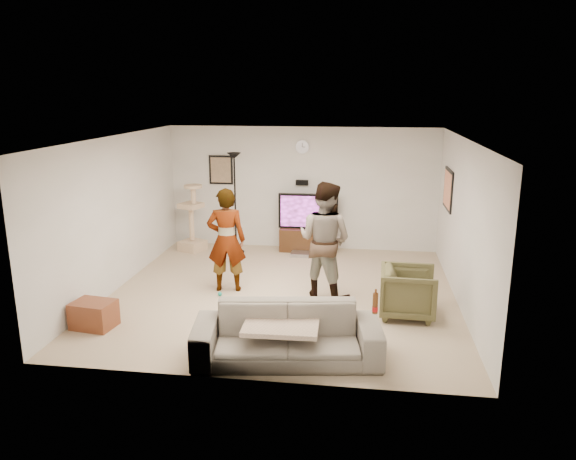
# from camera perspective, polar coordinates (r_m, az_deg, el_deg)

# --- Properties ---
(floor) EXTENTS (5.50, 5.50, 0.02)m
(floor) POSITION_cam_1_polar(r_m,az_deg,el_deg) (8.90, -0.58, -6.72)
(floor) COLOR tan
(floor) RESTS_ON ground
(ceiling) EXTENTS (5.50, 5.50, 0.02)m
(ceiling) POSITION_cam_1_polar(r_m,az_deg,el_deg) (8.33, -0.62, 9.67)
(ceiling) COLOR white
(ceiling) RESTS_ON wall_back
(wall_back) EXTENTS (5.50, 0.04, 2.50)m
(wall_back) POSITION_cam_1_polar(r_m,az_deg,el_deg) (11.20, 1.50, 4.38)
(wall_back) COLOR silver
(wall_back) RESTS_ON floor
(wall_front) EXTENTS (5.50, 0.04, 2.50)m
(wall_front) POSITION_cam_1_polar(r_m,az_deg,el_deg) (5.93, -4.58, -4.81)
(wall_front) COLOR silver
(wall_front) RESTS_ON floor
(wall_left) EXTENTS (0.04, 5.50, 2.50)m
(wall_left) POSITION_cam_1_polar(r_m,az_deg,el_deg) (9.33, -17.55, 1.68)
(wall_left) COLOR silver
(wall_left) RESTS_ON floor
(wall_right) EXTENTS (0.04, 5.50, 2.50)m
(wall_right) POSITION_cam_1_polar(r_m,az_deg,el_deg) (8.57, 17.90, 0.56)
(wall_right) COLOR silver
(wall_right) RESTS_ON floor
(wall_clock) EXTENTS (0.26, 0.04, 0.26)m
(wall_clock) POSITION_cam_1_polar(r_m,az_deg,el_deg) (11.05, 1.51, 8.70)
(wall_clock) COLOR white
(wall_clock) RESTS_ON wall_back
(wall_speaker) EXTENTS (0.25, 0.10, 0.10)m
(wall_speaker) POSITION_cam_1_polar(r_m,az_deg,el_deg) (11.12, 1.47, 4.99)
(wall_speaker) COLOR black
(wall_speaker) RESTS_ON wall_back
(picture_back) EXTENTS (0.42, 0.03, 0.52)m
(picture_back) POSITION_cam_1_polar(r_m,az_deg,el_deg) (11.44, -7.04, 6.27)
(picture_back) COLOR #7F6B54
(picture_back) RESTS_ON wall_back
(picture_right) EXTENTS (0.03, 0.78, 0.62)m
(picture_right) POSITION_cam_1_polar(r_m,az_deg,el_deg) (10.07, 16.41, 4.11)
(picture_right) COLOR #E28964
(picture_right) RESTS_ON wall_right
(tv_stand) EXTENTS (1.13, 0.45, 0.47)m
(tv_stand) POSITION_cam_1_polar(r_m,az_deg,el_deg) (11.17, 2.09, -0.99)
(tv_stand) COLOR #331D0E
(tv_stand) RESTS_ON floor
(console_box) EXTENTS (0.40, 0.30, 0.07)m
(console_box) POSITION_cam_1_polar(r_m,az_deg,el_deg) (10.86, 1.37, -2.54)
(console_box) COLOR #A8AAB6
(console_box) RESTS_ON floor
(tv) EXTENTS (1.20, 0.08, 0.71)m
(tv) POSITION_cam_1_polar(r_m,az_deg,el_deg) (11.03, 2.12, 1.98)
(tv) COLOR black
(tv) RESTS_ON tv_stand
(tv_screen) EXTENTS (1.11, 0.01, 0.63)m
(tv_screen) POSITION_cam_1_polar(r_m,az_deg,el_deg) (10.98, 2.10, 1.93)
(tv_screen) COLOR #CA3CD6
(tv_screen) RESTS_ON tv
(floor_lamp) EXTENTS (0.32, 0.32, 2.03)m
(floor_lamp) POSITION_cam_1_polar(r_m,az_deg,el_deg) (10.89, -5.55, 2.76)
(floor_lamp) COLOR black
(floor_lamp) RESTS_ON floor
(cat_tree) EXTENTS (0.58, 0.58, 1.39)m
(cat_tree) POSITION_cam_1_polar(r_m,az_deg,el_deg) (11.24, -10.09, 1.30)
(cat_tree) COLOR #C7AB89
(cat_tree) RESTS_ON floor
(person_left) EXTENTS (0.68, 0.50, 1.71)m
(person_left) POSITION_cam_1_polar(r_m,az_deg,el_deg) (8.85, -6.47, -1.05)
(person_left) COLOR #ACABBF
(person_left) RESTS_ON floor
(person_right) EXTENTS (1.11, 1.01, 1.85)m
(person_right) POSITION_cam_1_polar(r_m,az_deg,el_deg) (8.52, 3.85, -1.08)
(person_right) COLOR navy
(person_right) RESTS_ON floor
(sofa) EXTENTS (2.37, 1.19, 0.66)m
(sofa) POSITION_cam_1_polar(r_m,az_deg,el_deg) (6.72, -0.10, -10.82)
(sofa) COLOR slate
(sofa) RESTS_ON floor
(throw_blanket) EXTENTS (0.92, 0.73, 0.06)m
(throw_blanket) POSITION_cam_1_polar(r_m,az_deg,el_deg) (6.68, -0.69, -9.89)
(throw_blanket) COLOR #CAAE96
(throw_blanket) RESTS_ON sofa
(beer_bottle) EXTENTS (0.06, 0.06, 0.25)m
(beer_bottle) POSITION_cam_1_polar(r_m,az_deg,el_deg) (6.49, 9.13, -7.59)
(beer_bottle) COLOR #5B2F12
(beer_bottle) RESTS_ON sofa
(armchair) EXTENTS (0.83, 0.80, 0.72)m
(armchair) POSITION_cam_1_polar(r_m,az_deg,el_deg) (8.12, 12.46, -6.38)
(armchair) COLOR #4C4A2C
(armchair) RESTS_ON floor
(side_table) EXTENTS (0.61, 0.49, 0.37)m
(side_table) POSITION_cam_1_polar(r_m,az_deg,el_deg) (8.09, -19.67, -8.33)
(side_table) COLOR brown
(side_table) RESTS_ON floor
(toy_ball) EXTENTS (0.07, 0.07, 0.07)m
(toy_ball) POSITION_cam_1_polar(r_m,az_deg,el_deg) (8.85, -7.14, -6.66)
(toy_ball) COLOR teal
(toy_ball) RESTS_ON floor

